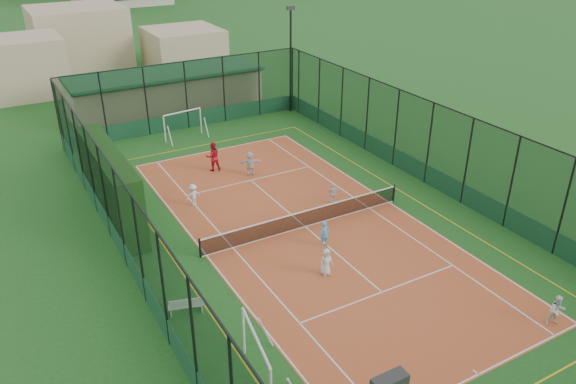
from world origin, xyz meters
name	(u,v)px	position (x,y,z in m)	size (l,w,h in m)	color
ground	(305,227)	(0.00, 0.00, 0.00)	(300.00, 300.00, 0.00)	#1E541D
court_slab	(305,227)	(0.00, 0.00, 0.01)	(11.17, 23.97, 0.01)	#A44C24
tennis_net	(305,218)	(0.00, 0.00, 0.53)	(11.67, 0.12, 1.06)	black
perimeter_fence	(306,184)	(0.00, 0.00, 2.50)	(18.12, 34.12, 5.00)	black
floodlight_ne	(291,61)	(8.60, 16.60, 4.12)	(0.60, 0.26, 8.25)	black
clubhouse	(166,91)	(0.00, 22.00, 1.57)	(15.20, 7.20, 3.15)	tan
hedge_left	(110,185)	(-8.30, 5.95, 1.90)	(1.30, 8.70, 3.80)	black
white_bench	(186,305)	(-7.80, -3.55, 0.40)	(1.43, 0.39, 0.80)	white
futsal_goal_near	(256,360)	(-7.00, -8.36, 1.04)	(0.94, 3.23, 2.08)	white
futsal_goal_far	(183,125)	(-1.03, 15.23, 0.97)	(3.00, 0.87, 1.93)	white
child_near_left	(326,262)	(-1.37, -4.08, 0.67)	(0.64, 0.42, 1.32)	silver
child_near_mid	(325,234)	(-0.12, -2.02, 0.67)	(0.48, 0.31, 1.31)	#51AAE7
child_near_right	(557,311)	(4.64, -11.41, 0.68)	(0.65, 0.51, 1.34)	white
child_far_left	(193,195)	(-4.17, 5.08, 0.65)	(0.82, 0.47, 1.28)	silver
child_far_right	(333,194)	(2.68, 1.47, 0.61)	(0.71, 0.29, 1.20)	white
child_far_back	(250,163)	(0.36, 7.18, 0.76)	(1.40, 0.44, 1.50)	silver
coach	(213,157)	(-1.38, 8.90, 0.94)	(0.90, 0.70, 1.86)	red
tennis_balls	(298,211)	(0.49, 1.55, 0.04)	(5.52, 1.34, 0.07)	#CCE033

